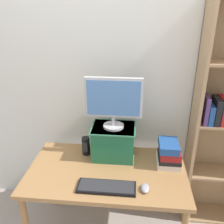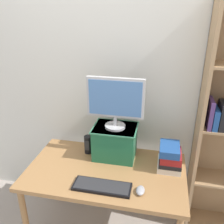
{
  "view_description": "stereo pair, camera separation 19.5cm",
  "coord_description": "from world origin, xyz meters",
  "px_view_note": "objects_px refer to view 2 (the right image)",
  "views": [
    {
      "loc": [
        0.21,
        -1.69,
        2.01
      ],
      "look_at": [
        0.03,
        0.09,
        1.22
      ],
      "focal_mm": 40.0,
      "sensor_mm": 36.0,
      "label": 1
    },
    {
      "loc": [
        0.41,
        -1.66,
        2.01
      ],
      "look_at": [
        0.03,
        0.09,
        1.22
      ],
      "focal_mm": 40.0,
      "sensor_mm": 36.0,
      "label": 2
    }
  ],
  "objects_px": {
    "computer_mouse": "(140,190)",
    "keyboard": "(102,187)",
    "computer_monitor": "(115,101)",
    "book_stack": "(170,157)",
    "riser_box": "(115,141)",
    "desk": "(106,177)",
    "desk_speaker": "(88,144)"
  },
  "relations": [
    {
      "from": "desk",
      "to": "computer_monitor",
      "type": "distance_m",
      "value": 0.65
    },
    {
      "from": "computer_mouse",
      "to": "desk_speaker",
      "type": "height_order",
      "value": "desk_speaker"
    },
    {
      "from": "keyboard",
      "to": "computer_mouse",
      "type": "relative_size",
      "value": 4.21
    },
    {
      "from": "computer_monitor",
      "to": "desk_speaker",
      "type": "relative_size",
      "value": 2.81
    },
    {
      "from": "computer_monitor",
      "to": "keyboard",
      "type": "xyz_separation_m",
      "value": [
        -0.01,
        -0.44,
        -0.52
      ]
    },
    {
      "from": "riser_box",
      "to": "desk_speaker",
      "type": "relative_size",
      "value": 2.25
    },
    {
      "from": "keyboard",
      "to": "book_stack",
      "type": "height_order",
      "value": "book_stack"
    },
    {
      "from": "riser_box",
      "to": "computer_mouse",
      "type": "xyz_separation_m",
      "value": [
        0.28,
        -0.43,
        -0.13
      ]
    },
    {
      "from": "riser_box",
      "to": "keyboard",
      "type": "bearing_deg",
      "value": -91.26
    },
    {
      "from": "book_stack",
      "to": "desk_speaker",
      "type": "relative_size",
      "value": 1.38
    },
    {
      "from": "keyboard",
      "to": "book_stack",
      "type": "bearing_deg",
      "value": 36.52
    },
    {
      "from": "keyboard",
      "to": "computer_mouse",
      "type": "height_order",
      "value": "computer_mouse"
    },
    {
      "from": "desk",
      "to": "riser_box",
      "type": "relative_size",
      "value": 3.43
    },
    {
      "from": "computer_mouse",
      "to": "riser_box",
      "type": "bearing_deg",
      "value": 122.48
    },
    {
      "from": "computer_mouse",
      "to": "keyboard",
      "type": "bearing_deg",
      "value": -177.86
    },
    {
      "from": "computer_monitor",
      "to": "computer_mouse",
      "type": "height_order",
      "value": "computer_monitor"
    },
    {
      "from": "riser_box",
      "to": "computer_monitor",
      "type": "bearing_deg",
      "value": -90.0
    },
    {
      "from": "riser_box",
      "to": "keyboard",
      "type": "distance_m",
      "value": 0.47
    },
    {
      "from": "desk",
      "to": "keyboard",
      "type": "distance_m",
      "value": 0.24
    },
    {
      "from": "computer_monitor",
      "to": "book_stack",
      "type": "bearing_deg",
      "value": -9.62
    },
    {
      "from": "desk",
      "to": "computer_mouse",
      "type": "xyz_separation_m",
      "value": [
        0.31,
        -0.22,
        0.1
      ]
    },
    {
      "from": "desk",
      "to": "riser_box",
      "type": "distance_m",
      "value": 0.32
    },
    {
      "from": "desk_speaker",
      "to": "desk",
      "type": "bearing_deg",
      "value": -45.06
    },
    {
      "from": "computer_monitor",
      "to": "book_stack",
      "type": "height_order",
      "value": "computer_monitor"
    },
    {
      "from": "desk",
      "to": "desk_speaker",
      "type": "xyz_separation_m",
      "value": [
        -0.22,
        0.22,
        0.16
      ]
    },
    {
      "from": "keyboard",
      "to": "computer_mouse",
      "type": "distance_m",
      "value": 0.29
    },
    {
      "from": "computer_monitor",
      "to": "desk_speaker",
      "type": "distance_m",
      "value": 0.51
    },
    {
      "from": "computer_monitor",
      "to": "keyboard",
      "type": "bearing_deg",
      "value": -91.27
    },
    {
      "from": "desk",
      "to": "book_stack",
      "type": "relative_size",
      "value": 5.59
    },
    {
      "from": "computer_monitor",
      "to": "desk_speaker",
      "type": "bearing_deg",
      "value": -179.83
    },
    {
      "from": "riser_box",
      "to": "computer_monitor",
      "type": "distance_m",
      "value": 0.38
    },
    {
      "from": "keyboard",
      "to": "book_stack",
      "type": "xyz_separation_m",
      "value": [
        0.49,
        0.36,
        0.09
      ]
    }
  ]
}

